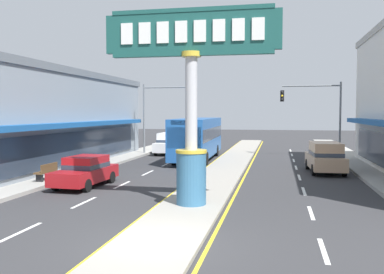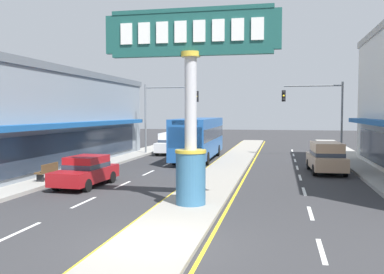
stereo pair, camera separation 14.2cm
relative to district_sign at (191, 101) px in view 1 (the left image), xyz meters
name	(u,v)px [view 1 (the left image)]	position (x,y,z in m)	size (l,w,h in m)	color
ground_plane	(158,245)	(0.00, -4.77, -4.18)	(160.00, 160.00, 0.00)	#303033
median_strip	(229,165)	(0.00, 13.23, -4.11)	(2.50, 52.00, 0.14)	gray
sidewalk_left	(96,165)	(-9.02, 11.23, -4.09)	(2.33, 60.00, 0.18)	#9E9B93
sidewalk_right	(373,172)	(9.02, 11.23, -4.09)	(2.33, 60.00, 0.18)	#9E9B93
lane_markings	(227,168)	(0.00, 11.88, -4.17)	(9.24, 52.00, 0.01)	silver
district_sign	(191,101)	(0.00, 0.00, 0.00)	(6.86, 1.22, 7.59)	#33668C
storefront_left	(9,119)	(-14.31, 9.19, -0.88)	(10.49, 26.20, 6.60)	gray
traffic_light_left_side	(163,106)	(-6.49, 19.60, 0.07)	(4.86, 0.46, 6.20)	slate
traffic_light_right_side	(318,106)	(6.49, 19.82, 0.07)	(4.86, 0.46, 6.20)	slate
sedan_near_right_lane	(85,171)	(-6.20, 3.63, -3.39)	(2.00, 4.38, 1.53)	maroon
bus_far_right_lane	(198,136)	(-2.90, 16.71, -2.31)	(2.78, 11.25, 3.26)	#1E5199
suv_near_left_lane	(325,157)	(6.21, 11.06, -3.19)	(2.16, 4.70, 1.90)	tan
suv_mid_left_lane	(169,143)	(-6.20, 20.58, -3.19)	(2.04, 4.64, 1.90)	white
street_bench	(47,171)	(-8.59, 4.05, -3.53)	(0.48, 1.60, 0.88)	brown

